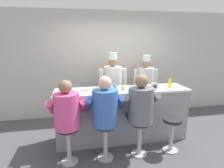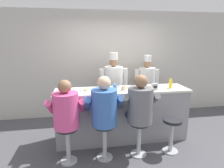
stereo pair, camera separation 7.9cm
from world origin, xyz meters
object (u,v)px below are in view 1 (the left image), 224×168
(mustard_bottle_yellow, at_px, (170,83))
(napkin_dispenser_chrome, at_px, (154,86))
(coffee_mug_blue, at_px, (115,86))
(empty_stool_round, at_px, (172,129))
(water_pitcher_clear, at_px, (142,83))
(hot_sauce_bottle_orange, at_px, (144,86))
(cook_in_whites_far, at_px, (145,84))
(diner_seated_blue, at_px, (105,109))
(cereal_bowl, at_px, (72,92))
(cook_in_whites_near, at_px, (113,85))
(breakfast_plate, at_px, (86,91))
(diner_seated_grey, at_px, (140,106))
(ketchup_bottle_red, at_px, (139,85))
(coffee_mug_tan, at_px, (123,88))
(diner_seated_pink, at_px, (67,113))

(mustard_bottle_yellow, distance_m, napkin_dispenser_chrome, 0.36)
(mustard_bottle_yellow, bearing_deg, coffee_mug_blue, 172.18)
(mustard_bottle_yellow, bearing_deg, empty_stool_round, -109.07)
(water_pitcher_clear, bearing_deg, hot_sauce_bottle_orange, -87.23)
(napkin_dispenser_chrome, height_order, empty_stool_round, napkin_dispenser_chrome)
(mustard_bottle_yellow, relative_size, cook_in_whites_far, 0.13)
(water_pitcher_clear, distance_m, napkin_dispenser_chrome, 0.25)
(diner_seated_blue, bearing_deg, cereal_bowl, 140.79)
(empty_stool_round, bearing_deg, cook_in_whites_far, 87.08)
(diner_seated_blue, bearing_deg, napkin_dispenser_chrome, 22.41)
(water_pitcher_clear, relative_size, cook_in_whites_near, 0.12)
(breakfast_plate, bearing_deg, diner_seated_blue, -63.42)
(cereal_bowl, relative_size, diner_seated_grey, 0.10)
(water_pitcher_clear, relative_size, cereal_bowl, 1.41)
(mustard_bottle_yellow, height_order, napkin_dispenser_chrome, mustard_bottle_yellow)
(breakfast_plate, height_order, napkin_dispenser_chrome, napkin_dispenser_chrome)
(breakfast_plate, bearing_deg, diner_seated_grey, -31.91)
(diner_seated_blue, height_order, cook_in_whites_near, cook_in_whites_near)
(coffee_mug_blue, bearing_deg, diner_seated_grey, -64.55)
(ketchup_bottle_red, relative_size, breakfast_plate, 1.04)
(coffee_mug_tan, relative_size, diner_seated_grey, 0.09)
(coffee_mug_blue, xyz_separation_m, napkin_dispenser_chrome, (0.73, -0.21, 0.02))
(cereal_bowl, xyz_separation_m, cook_in_whites_near, (0.92, 0.97, -0.15))
(coffee_mug_blue, bearing_deg, breakfast_plate, -170.75)
(empty_stool_round, height_order, cook_in_whites_near, cook_in_whites_near)
(diner_seated_grey, xyz_separation_m, empty_stool_round, (0.60, -0.04, -0.46))
(diner_seated_pink, bearing_deg, cereal_bowl, 78.58)
(hot_sauce_bottle_orange, xyz_separation_m, cook_in_whites_near, (-0.42, 0.94, -0.19))
(hot_sauce_bottle_orange, distance_m, water_pitcher_clear, 0.12)
(ketchup_bottle_red, bearing_deg, diner_seated_grey, -106.37)
(ketchup_bottle_red, xyz_separation_m, diner_seated_pink, (-1.32, -0.39, -0.29))
(cook_in_whites_near, height_order, cook_in_whites_far, cook_in_whites_near)
(hot_sauce_bottle_orange, height_order, coffee_mug_blue, hot_sauce_bottle_orange)
(water_pitcher_clear, bearing_deg, coffee_mug_tan, -170.67)
(ketchup_bottle_red, bearing_deg, diner_seated_blue, -151.73)
(ketchup_bottle_red, distance_m, diner_seated_grey, 0.48)
(ketchup_bottle_red, xyz_separation_m, cook_in_whites_far, (0.57, 1.18, -0.27))
(ketchup_bottle_red, relative_size, empty_stool_round, 0.37)
(coffee_mug_blue, bearing_deg, ketchup_bottle_red, -31.34)
(water_pitcher_clear, bearing_deg, cook_in_whites_far, 64.95)
(water_pitcher_clear, distance_m, coffee_mug_tan, 0.39)
(hot_sauce_bottle_orange, relative_size, diner_seated_grey, 0.10)
(napkin_dispenser_chrome, bearing_deg, mustard_bottle_yellow, 10.19)
(ketchup_bottle_red, distance_m, empty_stool_round, 0.98)
(diner_seated_grey, bearing_deg, cook_in_whites_far, 66.35)
(breakfast_plate, bearing_deg, ketchup_bottle_red, -9.23)
(diner_seated_blue, bearing_deg, water_pitcher_clear, 34.48)
(cook_in_whites_near, bearing_deg, hot_sauce_bottle_orange, -65.92)
(water_pitcher_clear, relative_size, diner_seated_pink, 0.14)
(cereal_bowl, height_order, diner_seated_grey, diner_seated_grey)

